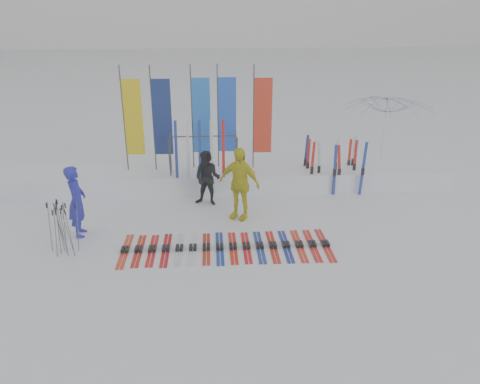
{
  "coord_description": "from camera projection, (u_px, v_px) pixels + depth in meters",
  "views": [
    {
      "loc": [
        -0.51,
        -9.35,
        5.33
      ],
      "look_at": [
        0.2,
        1.6,
        1.0
      ],
      "focal_mm": 35.0,
      "sensor_mm": 36.0,
      "label": 1
    }
  ],
  "objects": [
    {
      "name": "tent_canopy",
      "position": [
        385.0,
        135.0,
        15.7
      ],
      "size": [
        3.94,
        3.97,
        2.74
      ],
      "primitive_type": "imported",
      "rotation": [
        0.0,
        0.0,
        0.41
      ],
      "color": "white",
      "rests_on": "ground"
    },
    {
      "name": "upright_skis",
      "position": [
        334.0,
        165.0,
        14.51
      ],
      "size": [
        1.63,
        1.11,
        1.66
      ],
      "color": "red",
      "rests_on": "ground"
    },
    {
      "name": "ski_row",
      "position": [
        227.0,
        247.0,
        11.11
      ],
      "size": [
        4.93,
        1.7,
        0.07
      ],
      "color": "red",
      "rests_on": "ground"
    },
    {
      "name": "person_yellow",
      "position": [
        239.0,
        184.0,
        12.39
      ],
      "size": [
        1.25,
        0.99,
        1.98
      ],
      "primitive_type": "imported",
      "rotation": [
        0.0,
        0.0,
        -0.52
      ],
      "color": "#CFCA0D",
      "rests_on": "ground"
    },
    {
      "name": "person_blue",
      "position": [
        77.0,
        201.0,
        11.47
      ],
      "size": [
        0.52,
        0.71,
        1.81
      ],
      "primitive_type": "imported",
      "rotation": [
        0.0,
        0.0,
        1.7
      ],
      "color": "#1B1D9F",
      "rests_on": "ground"
    },
    {
      "name": "snow_bank",
      "position": [
        228.0,
        178.0,
        14.83
      ],
      "size": [
        14.0,
        1.6,
        0.6
      ],
      "primitive_type": "cube",
      "color": "white",
      "rests_on": "ground"
    },
    {
      "name": "person_black",
      "position": [
        207.0,
        178.0,
        13.34
      ],
      "size": [
        0.93,
        0.82,
        1.6
      ],
      "primitive_type": "imported",
      "rotation": [
        0.0,
        0.0,
        -0.32
      ],
      "color": "black",
      "rests_on": "ground"
    },
    {
      "name": "pole_cluster",
      "position": [
        62.0,
        228.0,
        10.76
      ],
      "size": [
        0.72,
        0.77,
        1.24
      ],
      "color": "#595B60",
      "rests_on": "ground"
    },
    {
      "name": "ski_rack",
      "position": [
        203.0,
        149.0,
        14.01
      ],
      "size": [
        2.04,
        0.8,
        1.23
      ],
      "color": "#383A3F",
      "rests_on": "ground"
    },
    {
      "name": "ground",
      "position": [
        236.0,
        259.0,
        10.67
      ],
      "size": [
        120.0,
        120.0,
        0.0
      ],
      "primitive_type": "plane",
      "color": "white",
      "rests_on": "ground"
    },
    {
      "name": "feather_flags",
      "position": [
        197.0,
        117.0,
        14.23
      ],
      "size": [
        4.5,
        0.24,
        3.2
      ],
      "color": "#383A3F",
      "rests_on": "ground"
    }
  ]
}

